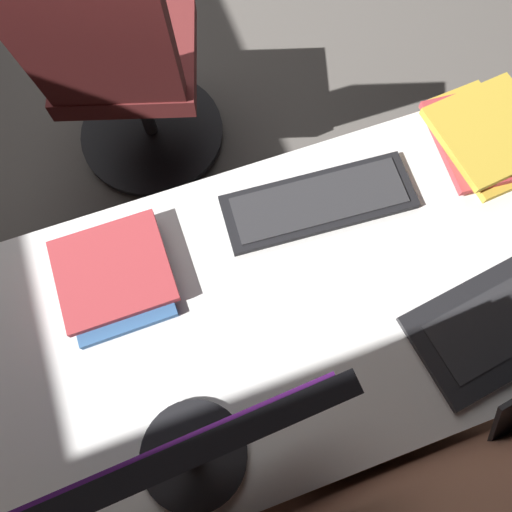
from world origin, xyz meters
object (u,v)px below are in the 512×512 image
Objects in this scene: monitor_primary at (174,461)px; drawer_pedestal at (314,337)px; book_stack_near at (114,275)px; book_stack_far at (486,135)px; office_chair at (125,76)px; keyboard_main at (319,202)px.

drawer_pedestal is at bearing -153.50° from monitor_primary.
book_stack_near is 0.80× the size of book_stack_far.
office_chair is at bearing -94.44° from monitor_primary.
book_stack_far is 1.06m from office_chair.
book_stack_near is at bearing 79.41° from office_chair.
keyboard_main is 0.42m from book_stack_far.
monitor_primary reaches higher than office_chair.
drawer_pedestal is at bearing 76.68° from keyboard_main.
keyboard_main reaches higher than drawer_pedestal.
keyboard_main is at bearing 2.77° from book_stack_far.
drawer_pedestal is at bearing 27.21° from book_stack_far.
book_stack_far is at bearing -152.79° from drawer_pedestal.
drawer_pedestal is 1.62× the size of keyboard_main.
drawer_pedestal is 0.74m from monitor_primary.
book_stack_far reaches higher than book_stack_near.
keyboard_main is 0.46m from book_stack_near.
drawer_pedestal is 1.39× the size of monitor_primary.
book_stack_near is at bearing 2.50° from book_stack_far.
keyboard_main is 1.48× the size of book_stack_far.
monitor_primary is 0.52× the size of office_chair.
keyboard_main is (-0.05, -0.22, 0.39)m from drawer_pedestal.
book_stack_near is at bearing -82.29° from monitor_primary.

